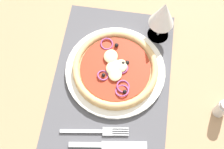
# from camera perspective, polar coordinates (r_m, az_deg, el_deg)

# --- Properties ---
(ground_plane) EXTENTS (1.90, 1.40, 0.02)m
(ground_plane) POSITION_cam_1_polar(r_m,az_deg,el_deg) (0.83, -0.09, -1.60)
(ground_plane) COLOR #9E7A56
(placemat) EXTENTS (0.48, 0.33, 0.00)m
(placemat) POSITION_cam_1_polar(r_m,az_deg,el_deg) (0.82, -0.09, -1.22)
(placemat) COLOR #4C4C51
(placemat) RESTS_ON ground_plane
(plate) EXTENTS (0.28, 0.28, 0.01)m
(plate) POSITION_cam_1_polar(r_m,az_deg,el_deg) (0.82, 0.65, 0.76)
(plate) COLOR silver
(plate) RESTS_ON placemat
(pizza) EXTENTS (0.24, 0.24, 0.03)m
(pizza) POSITION_cam_1_polar(r_m,az_deg,el_deg) (0.81, 0.66, 1.26)
(pizza) COLOR tan
(pizza) RESTS_ON plate
(fork) EXTENTS (0.04, 0.18, 0.00)m
(fork) POSITION_cam_1_polar(r_m,az_deg,el_deg) (0.77, -2.69, -11.07)
(fork) COLOR #B2B5BA
(fork) RESTS_ON placemat
(knife) EXTENTS (0.04, 0.20, 0.01)m
(knife) POSITION_cam_1_polar(r_m,az_deg,el_deg) (0.76, -0.64, -13.66)
(knife) COLOR #B2B5BA
(knife) RESTS_ON placemat
(wine_glass) EXTENTS (0.07, 0.07, 0.15)m
(wine_glass) POSITION_cam_1_polar(r_m,az_deg,el_deg) (0.82, 9.95, 11.40)
(wine_glass) COLOR silver
(wine_glass) RESTS_ON ground_plane
(pepper_shaker) EXTENTS (0.03, 0.03, 0.07)m
(pepper_shaker) POSITION_cam_1_polar(r_m,az_deg,el_deg) (0.81, 20.78, -6.21)
(pepper_shaker) COLOR silver
(pepper_shaker) RESTS_ON ground_plane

